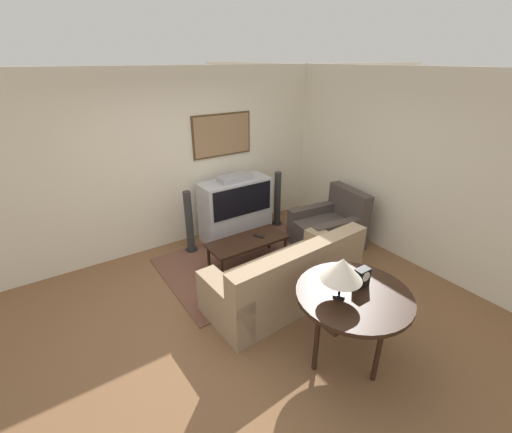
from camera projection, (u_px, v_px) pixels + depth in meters
ground_plane at (248, 309)px, 4.18m from camera, size 12.00×12.00×0.00m
wall_back at (173, 161)px, 5.22m from camera, size 12.00×0.10×2.70m
wall_right at (400, 167)px, 4.95m from camera, size 0.06×12.00×2.70m
area_rug at (249, 261)px, 5.16m from camera, size 2.48×1.76×0.01m
tv at (236, 208)px, 5.70m from camera, size 1.17×0.49×1.09m
couch at (287, 279)px, 4.22m from camera, size 2.02×0.94×0.87m
armchair at (329, 229)px, 5.49m from camera, size 1.09×0.95×0.91m
coffee_table at (248, 242)px, 4.95m from camera, size 1.17×0.50×0.41m
console_table at (353, 299)px, 3.23m from camera, size 1.09×1.09×0.79m
table_lamp at (342, 269)px, 3.03m from camera, size 0.38×0.38×0.41m
mantel_clock at (362, 277)px, 3.27m from camera, size 0.15×0.10×0.19m
remote at (259, 236)px, 5.01m from camera, size 0.11×0.16×0.02m
speaker_tower_left at (189, 224)px, 5.26m from camera, size 0.20×0.20×1.00m
speaker_tower_right at (277, 200)px, 6.12m from camera, size 0.20×0.20×1.00m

